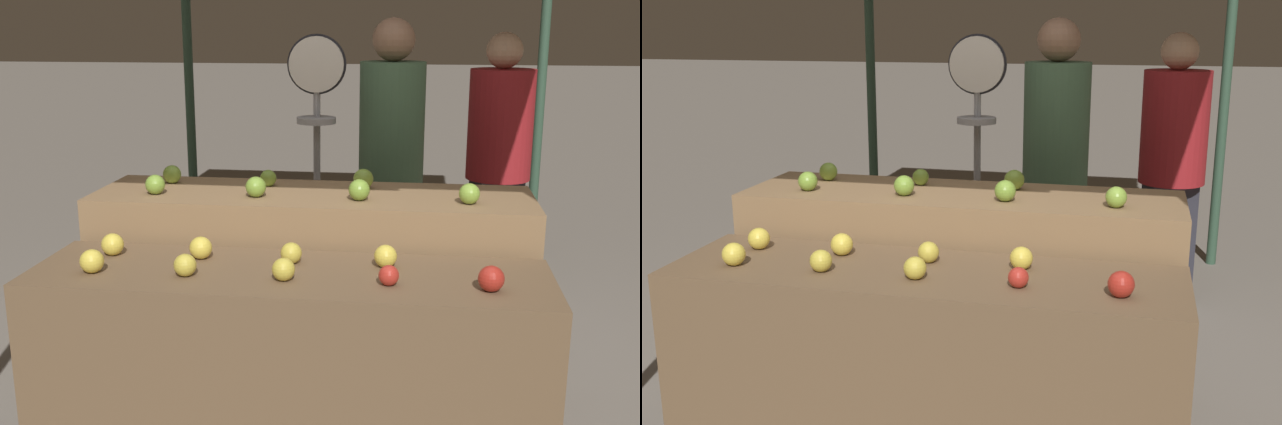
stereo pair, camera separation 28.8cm
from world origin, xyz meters
TOP-DOWN VIEW (x-y plane):
  - display_counter_front at (0.00, 0.00)m, footprint 1.90×0.55m
  - display_counter_back at (0.00, 0.60)m, footprint 1.90×0.55m
  - apple_front_0 at (-0.70, -0.11)m, footprint 0.09×0.09m
  - apple_front_1 at (-0.36, -0.10)m, footprint 0.08×0.08m
  - apple_front_2 at (-0.00, -0.10)m, footprint 0.08×0.08m
  - apple_front_3 at (0.37, -0.10)m, footprint 0.07×0.07m
  - apple_front_4 at (0.71, -0.11)m, footprint 0.09×0.09m
  - apple_front_5 at (-0.71, 0.11)m, footprint 0.09×0.09m
  - apple_front_6 at (-0.36, 0.11)m, footprint 0.09×0.09m
  - apple_front_7 at (-0.01, 0.10)m, footprint 0.08×0.08m
  - apple_front_8 at (0.35, 0.10)m, footprint 0.09×0.09m
  - apple_back_0 at (-0.67, 0.49)m, footprint 0.09×0.09m
  - apple_back_1 at (-0.23, 0.49)m, footprint 0.09×0.09m
  - apple_back_2 at (0.21, 0.49)m, footprint 0.09×0.09m
  - apple_back_3 at (0.67, 0.48)m, footprint 0.09×0.09m
  - apple_back_4 at (-0.67, 0.72)m, footprint 0.08×0.08m
  - apple_back_5 at (-0.22, 0.71)m, footprint 0.08×0.08m
  - apple_back_6 at (0.21, 0.72)m, footprint 0.09×0.09m
  - produce_scale at (-0.07, 1.22)m, footprint 0.30×0.20m
  - person_vendor_at_scale at (0.30, 1.53)m, footprint 0.46×0.46m
  - person_customer_left at (0.94, 2.14)m, footprint 0.52×0.52m

SIDE VIEW (x-z plane):
  - display_counter_front at x=0.00m, z-range 0.00..0.84m
  - display_counter_back at x=0.00m, z-range 0.00..1.00m
  - apple_front_3 at x=0.37m, z-range 0.84..0.91m
  - apple_front_7 at x=-0.01m, z-range 0.84..0.92m
  - apple_front_1 at x=-0.36m, z-range 0.84..0.92m
  - apple_front_2 at x=0.00m, z-range 0.84..0.92m
  - apple_front_8 at x=0.35m, z-range 0.84..0.92m
  - apple_front_5 at x=-0.71m, z-range 0.84..0.92m
  - apple_front_6 at x=-0.36m, z-range 0.84..0.92m
  - apple_front_0 at x=-0.70m, z-range 0.84..0.92m
  - apple_front_4 at x=0.71m, z-range 0.84..0.93m
  - person_customer_left at x=0.94m, z-range 0.12..1.78m
  - person_vendor_at_scale at x=0.30m, z-range 0.14..1.88m
  - apple_back_5 at x=-0.22m, z-range 1.00..1.07m
  - apple_back_4 at x=-0.67m, z-range 1.00..1.08m
  - apple_back_0 at x=-0.67m, z-range 1.00..1.08m
  - apple_back_3 at x=0.67m, z-range 1.00..1.08m
  - apple_back_1 at x=-0.23m, z-range 1.00..1.08m
  - apple_back_2 at x=0.21m, z-range 1.00..1.09m
  - apple_back_6 at x=0.21m, z-range 1.00..1.09m
  - produce_scale at x=-0.07m, z-range 0.39..2.05m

